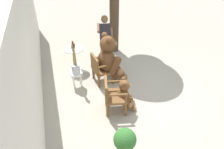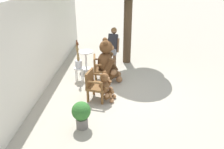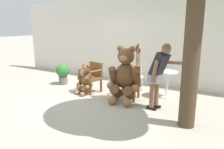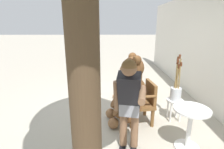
{
  "view_description": "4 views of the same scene",
  "coord_description": "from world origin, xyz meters",
  "px_view_note": "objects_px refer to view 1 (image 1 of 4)",
  "views": [
    {
      "loc": [
        -4.37,
        1.82,
        3.79
      ],
      "look_at": [
        -0.01,
        0.53,
        0.62
      ],
      "focal_mm": 35.0,
      "sensor_mm": 36.0,
      "label": 1
    },
    {
      "loc": [
        -6.01,
        -0.09,
        3.34
      ],
      "look_at": [
        -0.19,
        0.22,
        0.59
      ],
      "focal_mm": 35.0,
      "sensor_mm": 36.0,
      "label": 2
    },
    {
      "loc": [
        3.07,
        -4.4,
        1.95
      ],
      "look_at": [
        0.22,
        0.44,
        0.65
      ],
      "focal_mm": 35.0,
      "sensor_mm": 36.0,
      "label": 3
    },
    {
      "loc": [
        3.89,
        0.0,
        1.98
      ],
      "look_at": [
        -0.33,
        0.07,
        0.76
      ],
      "focal_mm": 28.0,
      "sensor_mm": 36.0,
      "label": 4
    }
  ],
  "objects_px": {
    "wooden_chair_left": "(113,95)",
    "white_stool": "(77,76)",
    "teddy_bear_small": "(125,94)",
    "potted_plant": "(125,142)",
    "wooden_chair_right": "(101,68)",
    "person_visitor": "(105,37)",
    "round_side_table": "(75,57)",
    "teddy_bear_large": "(109,59)",
    "brush_bucket": "(75,66)"
  },
  "relations": [
    {
      "from": "person_visitor",
      "to": "potted_plant",
      "type": "height_order",
      "value": "person_visitor"
    },
    {
      "from": "wooden_chair_right",
      "to": "potted_plant",
      "type": "distance_m",
      "value": 2.51
    },
    {
      "from": "teddy_bear_large",
      "to": "round_side_table",
      "type": "height_order",
      "value": "teddy_bear_large"
    },
    {
      "from": "wooden_chair_left",
      "to": "wooden_chair_right",
      "type": "xyz_separation_m",
      "value": [
        1.21,
        0.0,
        0.0
      ]
    },
    {
      "from": "wooden_chair_left",
      "to": "brush_bucket",
      "type": "xyz_separation_m",
      "value": [
        1.15,
        0.7,
        0.21
      ]
    },
    {
      "from": "potted_plant",
      "to": "wooden_chair_left",
      "type": "bearing_deg",
      "value": -7.22
    },
    {
      "from": "teddy_bear_small",
      "to": "potted_plant",
      "type": "relative_size",
      "value": 1.26
    },
    {
      "from": "teddy_bear_small",
      "to": "brush_bucket",
      "type": "relative_size",
      "value": 0.9
    },
    {
      "from": "round_side_table",
      "to": "wooden_chair_left",
      "type": "bearing_deg",
      "value": -163.57
    },
    {
      "from": "teddy_bear_large",
      "to": "white_stool",
      "type": "height_order",
      "value": "teddy_bear_large"
    },
    {
      "from": "teddy_bear_small",
      "to": "white_stool",
      "type": "xyz_separation_m",
      "value": [
        1.18,
        0.98,
        -0.06
      ]
    },
    {
      "from": "teddy_bear_small",
      "to": "potted_plant",
      "type": "distance_m",
      "value": 1.35
    },
    {
      "from": "wooden_chair_left",
      "to": "white_stool",
      "type": "distance_m",
      "value": 1.35
    },
    {
      "from": "wooden_chair_left",
      "to": "wooden_chair_right",
      "type": "height_order",
      "value": "same"
    },
    {
      "from": "wooden_chair_left",
      "to": "person_visitor",
      "type": "relative_size",
      "value": 0.56
    },
    {
      "from": "teddy_bear_large",
      "to": "brush_bucket",
      "type": "bearing_deg",
      "value": 94.37
    },
    {
      "from": "brush_bucket",
      "to": "potted_plant",
      "type": "height_order",
      "value": "brush_bucket"
    },
    {
      "from": "person_visitor",
      "to": "wooden_chair_right",
      "type": "bearing_deg",
      "value": 157.62
    },
    {
      "from": "person_visitor",
      "to": "brush_bucket",
      "type": "relative_size",
      "value": 1.63
    },
    {
      "from": "teddy_bear_small",
      "to": "round_side_table",
      "type": "height_order",
      "value": "teddy_bear_small"
    },
    {
      "from": "white_stool",
      "to": "round_side_table",
      "type": "xyz_separation_m",
      "value": [
        0.9,
        -0.09,
        0.09
      ]
    },
    {
      "from": "wooden_chair_left",
      "to": "round_side_table",
      "type": "relative_size",
      "value": 1.19
    },
    {
      "from": "wooden_chair_left",
      "to": "potted_plant",
      "type": "height_order",
      "value": "wooden_chair_left"
    },
    {
      "from": "white_stool",
      "to": "brush_bucket",
      "type": "xyz_separation_m",
      "value": [
        -0.0,
        -0.0,
        0.32
      ]
    },
    {
      "from": "person_visitor",
      "to": "teddy_bear_small",
      "type": "bearing_deg",
      "value": 177.41
    },
    {
      "from": "wooden_chair_left",
      "to": "white_stool",
      "type": "height_order",
      "value": "wooden_chair_left"
    },
    {
      "from": "wooden_chair_right",
      "to": "teddy_bear_large",
      "type": "xyz_separation_m",
      "value": [
        0.02,
        -0.26,
        0.24
      ]
    },
    {
      "from": "person_visitor",
      "to": "brush_bucket",
      "type": "distance_m",
      "value": 1.48
    },
    {
      "from": "person_visitor",
      "to": "teddy_bear_large",
      "type": "bearing_deg",
      "value": 172.14
    },
    {
      "from": "wooden_chair_right",
      "to": "white_stool",
      "type": "distance_m",
      "value": 0.7
    },
    {
      "from": "person_visitor",
      "to": "round_side_table",
      "type": "relative_size",
      "value": 2.15
    },
    {
      "from": "wooden_chair_left",
      "to": "teddy_bear_small",
      "type": "xyz_separation_m",
      "value": [
        -0.02,
        -0.29,
        -0.04
      ]
    },
    {
      "from": "person_visitor",
      "to": "round_side_table",
      "type": "distance_m",
      "value": 1.1
    },
    {
      "from": "teddy_bear_large",
      "to": "wooden_chair_right",
      "type": "bearing_deg",
      "value": 93.86
    },
    {
      "from": "round_side_table",
      "to": "potted_plant",
      "type": "bearing_deg",
      "value": -172.5
    },
    {
      "from": "teddy_bear_large",
      "to": "white_stool",
      "type": "relative_size",
      "value": 3.12
    },
    {
      "from": "wooden_chair_left",
      "to": "round_side_table",
      "type": "height_order",
      "value": "wooden_chair_left"
    },
    {
      "from": "wooden_chair_right",
      "to": "teddy_bear_small",
      "type": "distance_m",
      "value": 1.27
    },
    {
      "from": "teddy_bear_small",
      "to": "white_stool",
      "type": "relative_size",
      "value": 1.87
    },
    {
      "from": "wooden_chair_left",
      "to": "white_stool",
      "type": "xyz_separation_m",
      "value": [
        1.16,
        0.7,
        -0.11
      ]
    },
    {
      "from": "teddy_bear_large",
      "to": "white_stool",
      "type": "distance_m",
      "value": 1.02
    },
    {
      "from": "teddy_bear_large",
      "to": "wooden_chair_left",
      "type": "bearing_deg",
      "value": 168.16
    },
    {
      "from": "wooden_chair_right",
      "to": "teddy_bear_small",
      "type": "bearing_deg",
      "value": -166.91
    },
    {
      "from": "wooden_chair_right",
      "to": "potted_plant",
      "type": "xyz_separation_m",
      "value": [
        -2.51,
        0.16,
        -0.07
      ]
    },
    {
      "from": "white_stool",
      "to": "potted_plant",
      "type": "relative_size",
      "value": 0.68
    },
    {
      "from": "white_stool",
      "to": "brush_bucket",
      "type": "distance_m",
      "value": 0.32
    },
    {
      "from": "white_stool",
      "to": "brush_bucket",
      "type": "relative_size",
      "value": 0.48
    },
    {
      "from": "white_stool",
      "to": "brush_bucket",
      "type": "height_order",
      "value": "brush_bucket"
    },
    {
      "from": "brush_bucket",
      "to": "round_side_table",
      "type": "xyz_separation_m",
      "value": [
        0.91,
        -0.09,
        -0.23
      ]
    },
    {
      "from": "teddy_bear_large",
      "to": "person_visitor",
      "type": "relative_size",
      "value": 0.93
    }
  ]
}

